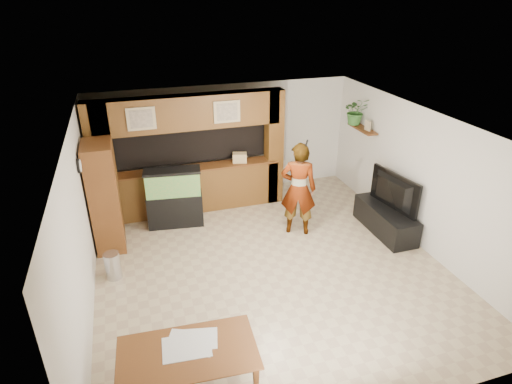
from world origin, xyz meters
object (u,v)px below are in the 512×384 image
object	(u,v)px
aquarium	(174,198)
dining_table	(190,372)
person	(298,189)
pantry_cabinet	(104,197)
television	(390,192)

from	to	relation	value
aquarium	dining_table	distance (m)	4.21
aquarium	dining_table	world-z (taller)	aquarium
aquarium	person	size ratio (longest dim) A/B	0.65
person	pantry_cabinet	bearing A→B (deg)	14.97
person	television	bearing A→B (deg)	-172.30
pantry_cabinet	aquarium	bearing A→B (deg)	17.72
television	aquarium	bearing A→B (deg)	59.75
aquarium	dining_table	size ratio (longest dim) A/B	0.75
television	dining_table	bearing A→B (deg)	111.42
television	person	xyz separation A→B (m)	(-1.73, 0.53, 0.08)
person	aquarium	bearing A→B (deg)	0.52
pantry_cabinet	television	bearing A→B (deg)	-12.09
aquarium	television	xyz separation A→B (m)	(4.04, -1.56, 0.27)
television	pantry_cabinet	bearing A→B (deg)	68.82
television	person	size ratio (longest dim) A/B	0.66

